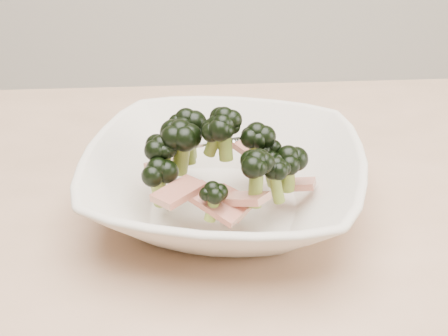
# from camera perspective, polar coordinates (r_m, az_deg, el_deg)

# --- Properties ---
(dining_table) EXTENTS (1.20, 0.80, 0.75)m
(dining_table) POSITION_cam_1_polar(r_m,az_deg,el_deg) (0.67, 1.67, -13.78)
(dining_table) COLOR tan
(dining_table) RESTS_ON ground
(broccoli_dish) EXTENTS (0.33, 0.33, 0.12)m
(broccoli_dish) POSITION_cam_1_polar(r_m,az_deg,el_deg) (0.63, -0.04, -0.89)
(broccoli_dish) COLOR beige
(broccoli_dish) RESTS_ON dining_table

